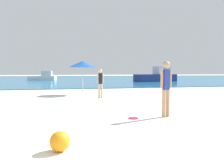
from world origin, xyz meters
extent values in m
cube|color=#1E6B9E|center=(0.00, 45.93, 0.03)|extent=(160.00, 60.00, 0.06)
cylinder|color=tan|center=(1.95, 4.23, 0.42)|extent=(0.11, 0.11, 0.84)
cylinder|color=tan|center=(1.80, 4.21, 0.42)|extent=(0.11, 0.11, 0.84)
cube|color=#233899|center=(1.88, 4.22, 1.16)|extent=(0.21, 0.15, 0.63)
sphere|color=tan|center=(1.88, 4.22, 1.61)|extent=(0.23, 0.23, 0.23)
cylinder|color=tan|center=(2.03, 4.25, 1.20)|extent=(0.08, 0.08, 0.56)
cylinder|color=tan|center=(1.72, 4.20, 1.20)|extent=(0.08, 0.08, 0.56)
cylinder|color=#E51E4C|center=(0.81, 4.16, 0.01)|extent=(0.30, 0.30, 0.03)
cylinder|color=#DDAD84|center=(0.76, 9.55, 0.38)|extent=(0.10, 0.10, 0.76)
cylinder|color=#DDAD84|center=(0.63, 9.55, 0.38)|extent=(0.10, 0.10, 0.76)
cube|color=black|center=(0.69, 9.55, 1.04)|extent=(0.18, 0.11, 0.57)
sphere|color=#DDAD84|center=(0.69, 9.55, 1.45)|extent=(0.21, 0.21, 0.21)
cylinder|color=#DDAD84|center=(0.83, 9.55, 1.08)|extent=(0.08, 0.08, 0.51)
cylinder|color=#DDAD84|center=(0.55, 9.55, 1.08)|extent=(0.08, 0.08, 0.51)
cube|color=navy|center=(11.42, 27.12, 0.56)|extent=(6.51, 3.62, 0.99)
cube|color=silver|center=(12.49, 27.43, 1.61)|extent=(2.53, 1.95, 1.12)
cube|color=white|center=(-4.57, 35.53, 0.41)|extent=(4.55, 2.33, 0.70)
cube|color=silver|center=(-3.81, 35.36, 1.15)|extent=(1.75, 1.30, 0.78)
sphere|color=orange|center=(-1.30, 1.80, 0.18)|extent=(0.36, 0.36, 0.36)
cylinder|color=#B7B7BC|center=(-0.05, 11.77, 1.03)|extent=(0.05, 0.05, 2.05)
cone|color=blue|center=(-0.05, 11.77, 1.88)|extent=(1.73, 1.73, 0.39)
camera|label=1|loc=(-1.23, -2.15, 1.39)|focal=35.86mm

